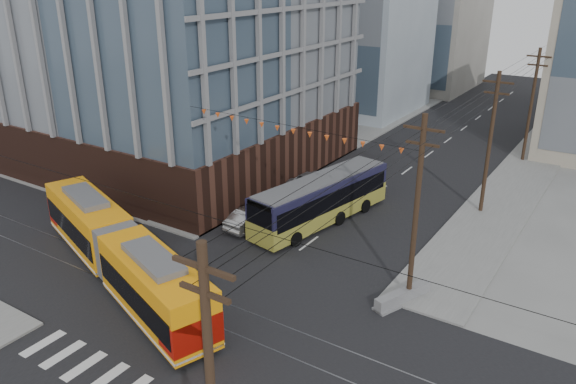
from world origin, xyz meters
name	(u,v)px	position (x,y,z in m)	size (l,w,h in m)	color
ground	(165,350)	(0.00, 0.00, 0.00)	(160.00, 160.00, 0.00)	slate
office_building	(157,9)	(-22.00, 23.00, 14.30)	(30.00, 25.00, 28.60)	#381E16
bg_bldg_nw_near	(348,40)	(-17.00, 52.00, 9.00)	(18.00, 16.00, 18.00)	#8C99A5
bg_bldg_nw_far	(424,22)	(-14.00, 72.00, 10.00)	(16.00, 18.00, 20.00)	gray
utility_pole_far	(558,82)	(8.50, 56.00, 5.50)	(0.30, 0.30, 11.00)	black
streetcar	(119,252)	(-7.10, 3.54, 1.91)	(19.86, 2.79, 3.83)	#FD980B
city_bus	(321,200)	(-1.11, 17.60, 1.81)	(2.77, 12.77, 3.62)	#191834
parked_car_silver	(251,218)	(-4.96, 13.94, 0.76)	(1.61, 4.61, 1.52)	#989898
parked_car_white	(294,192)	(-5.17, 20.26, 0.62)	(1.73, 4.26, 1.24)	silver
parked_car_grey	(312,180)	(-5.34, 23.39, 0.68)	(2.25, 4.88, 1.36)	slate
jersey_barrier	(403,296)	(8.30, 10.60, 0.39)	(0.88, 3.92, 0.78)	gray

